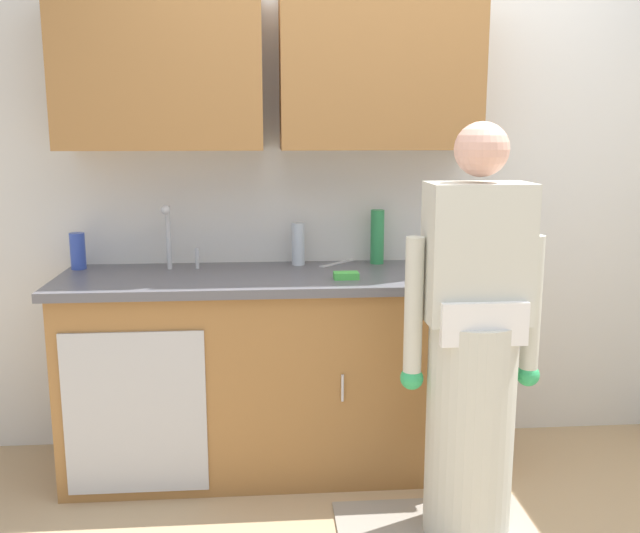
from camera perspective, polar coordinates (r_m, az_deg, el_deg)
kitchen_wall_with_uppers at (r=3.46m, az=2.95°, el=9.21°), size 4.80×0.44×2.70m
counter_cabinet at (r=3.34m, az=-3.73°, el=-8.88°), size 1.90×0.62×0.90m
countertop at (r=3.21m, az=-3.78°, el=-0.95°), size 1.96×0.66×0.04m
sink at (r=3.24m, az=-11.83°, el=-0.94°), size 0.50×0.36×0.35m
person_at_sink at (r=2.76m, az=12.36°, el=-8.11°), size 0.55×0.34×1.62m
floor_mat at (r=3.02m, az=9.59°, el=-20.62°), size 0.80×0.50×0.01m
bottle_water_tall at (r=3.44m, az=4.71°, el=2.44°), size 0.07×0.07×0.27m
bottle_water_short at (r=3.48m, az=-19.22°, el=1.20°), size 0.07×0.07×0.17m
bottle_dish_liquid at (r=3.40m, az=-1.81°, el=1.86°), size 0.06×0.06×0.21m
cup_by_sink at (r=3.10m, az=11.45°, el=-0.24°), size 0.08×0.08×0.10m
knife_on_counter at (r=3.43m, az=1.39°, el=0.27°), size 0.19×0.19×0.01m
sponge at (r=3.09m, az=2.16°, el=-0.74°), size 0.11×0.07×0.03m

